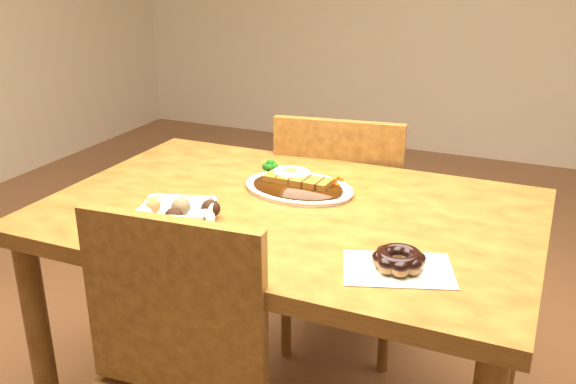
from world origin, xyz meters
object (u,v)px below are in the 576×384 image
at_px(donut_box, 177,213).
at_px(pon_de_ring, 399,260).
at_px(table, 289,243).
at_px(katsu_curry_plate, 298,185).
at_px(chair_far, 343,224).

xyz_separation_m(donut_box, pon_de_ring, (0.53, -0.02, -0.00)).
relative_size(donut_box, pon_de_ring, 0.79).
xyz_separation_m(table, katsu_curry_plate, (-0.03, 0.12, 0.11)).
relative_size(chair_far, donut_box, 4.31).
distance_m(chair_far, katsu_curry_plate, 0.51).
distance_m(chair_far, pon_de_ring, 0.88).
relative_size(table, chair_far, 1.38).
bearing_deg(chair_far, table, 85.78).
distance_m(table, pon_de_ring, 0.41).
height_order(chair_far, pon_de_ring, chair_far).
distance_m(donut_box, pon_de_ring, 0.53).
bearing_deg(table, pon_de_ring, -32.69).
bearing_deg(table, katsu_curry_plate, 103.27).
height_order(table, chair_far, chair_far).
bearing_deg(chair_far, pon_de_ring, 108.01).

